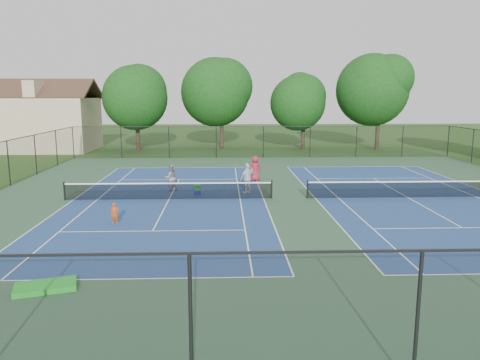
{
  "coord_description": "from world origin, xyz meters",
  "views": [
    {
      "loc": [
        -3.84,
        -26.51,
        5.97
      ],
      "look_at": [
        -2.92,
        -1.0,
        1.3
      ],
      "focal_mm": 35.0,
      "sensor_mm": 36.0,
      "label": 1
    }
  ],
  "objects_px": {
    "tree_back_b": "(221,89)",
    "instructor": "(171,178)",
    "ball_crate": "(197,193)",
    "tree_back_c": "(304,99)",
    "tree_back_d": "(380,87)",
    "child_player": "(115,214)",
    "ball_hopper": "(197,187)",
    "bystander_a": "(248,178)",
    "tree_back_a": "(136,94)",
    "clapboard_house": "(46,122)",
    "bystander_c": "(255,168)"
  },
  "relations": [
    {
      "from": "instructor",
      "to": "bystander_c",
      "type": "height_order",
      "value": "bystander_c"
    },
    {
      "from": "instructor",
      "to": "ball_crate",
      "type": "relative_size",
      "value": 4.38
    },
    {
      "from": "instructor",
      "to": "ball_hopper",
      "type": "bearing_deg",
      "value": 121.66
    },
    {
      "from": "child_player",
      "to": "tree_back_d",
      "type": "bearing_deg",
      "value": 48.1
    },
    {
      "from": "tree_back_b",
      "to": "clapboard_house",
      "type": "distance_m",
      "value": 19.35
    },
    {
      "from": "child_player",
      "to": "ball_crate",
      "type": "xyz_separation_m",
      "value": [
        3.49,
        6.4,
        -0.38
      ]
    },
    {
      "from": "tree_back_b",
      "to": "clapboard_house",
      "type": "height_order",
      "value": "tree_back_b"
    },
    {
      "from": "tree_back_c",
      "to": "ball_hopper",
      "type": "distance_m",
      "value": 26.45
    },
    {
      "from": "bystander_c",
      "to": "ball_hopper",
      "type": "distance_m",
      "value": 5.92
    },
    {
      "from": "tree_back_c",
      "to": "child_player",
      "type": "height_order",
      "value": "tree_back_c"
    },
    {
      "from": "tree_back_c",
      "to": "tree_back_d",
      "type": "relative_size",
      "value": 0.81
    },
    {
      "from": "tree_back_b",
      "to": "instructor",
      "type": "height_order",
      "value": "tree_back_b"
    },
    {
      "from": "tree_back_b",
      "to": "bystander_a",
      "type": "xyz_separation_m",
      "value": [
        1.63,
        -24.48,
        -5.65
      ]
    },
    {
      "from": "bystander_a",
      "to": "tree_back_c",
      "type": "bearing_deg",
      "value": -145.43
    },
    {
      "from": "child_player",
      "to": "tree_back_b",
      "type": "bearing_deg",
      "value": 76.04
    },
    {
      "from": "tree_back_c",
      "to": "bystander_a",
      "type": "relative_size",
      "value": 4.46
    },
    {
      "from": "ball_crate",
      "to": "tree_back_c",
      "type": "bearing_deg",
      "value": 66.34
    },
    {
      "from": "tree_back_c",
      "to": "bystander_c",
      "type": "distance_m",
      "value": 20.89
    },
    {
      "from": "tree_back_a",
      "to": "ball_hopper",
      "type": "height_order",
      "value": "tree_back_a"
    },
    {
      "from": "tree_back_d",
      "to": "tree_back_b",
      "type": "bearing_deg",
      "value": 173.29
    },
    {
      "from": "tree_back_b",
      "to": "bystander_a",
      "type": "distance_m",
      "value": 25.18
    },
    {
      "from": "tree_back_b",
      "to": "ball_hopper",
      "type": "height_order",
      "value": "tree_back_b"
    },
    {
      "from": "ball_crate",
      "to": "bystander_c",
      "type": "bearing_deg",
      "value": 49.85
    },
    {
      "from": "tree_back_a",
      "to": "clapboard_house",
      "type": "relative_size",
      "value": 0.85
    },
    {
      "from": "tree_back_b",
      "to": "instructor",
      "type": "distance_m",
      "value": 24.43
    },
    {
      "from": "child_player",
      "to": "ball_hopper",
      "type": "relative_size",
      "value": 2.76
    },
    {
      "from": "child_player",
      "to": "bystander_c",
      "type": "xyz_separation_m",
      "value": [
        7.3,
        10.92,
        0.37
      ]
    },
    {
      "from": "ball_crate",
      "to": "tree_back_d",
      "type": "bearing_deg",
      "value": 51.05
    },
    {
      "from": "tree_back_c",
      "to": "ball_hopper",
      "type": "xyz_separation_m",
      "value": [
        -10.43,
        -23.79,
        -5.02
      ]
    },
    {
      "from": "child_player",
      "to": "bystander_a",
      "type": "distance_m",
      "value": 9.39
    },
    {
      "from": "instructor",
      "to": "ball_crate",
      "type": "height_order",
      "value": "instructor"
    },
    {
      "from": "tree_back_a",
      "to": "ball_crate",
      "type": "xyz_separation_m",
      "value": [
        7.57,
        -22.79,
        -5.9
      ]
    },
    {
      "from": "tree_back_b",
      "to": "ball_crate",
      "type": "xyz_separation_m",
      "value": [
        -1.43,
        -24.79,
        -6.46
      ]
    },
    {
      "from": "instructor",
      "to": "bystander_a",
      "type": "xyz_separation_m",
      "value": [
        4.78,
        -0.95,
        0.1
      ]
    },
    {
      "from": "tree_back_d",
      "to": "ball_hopper",
      "type": "relative_size",
      "value": 27.8
    },
    {
      "from": "clapboard_house",
      "to": "tree_back_a",
      "type": "bearing_deg",
      "value": -5.71
    },
    {
      "from": "ball_hopper",
      "to": "child_player",
      "type": "bearing_deg",
      "value": -118.61
    },
    {
      "from": "instructor",
      "to": "tree_back_a",
      "type": "bearing_deg",
      "value": -96.96
    },
    {
      "from": "clapboard_house",
      "to": "bystander_c",
      "type": "bearing_deg",
      "value": -42.03
    },
    {
      "from": "tree_back_c",
      "to": "tree_back_d",
      "type": "xyz_separation_m",
      "value": [
        8.0,
        -1.0,
        1.34
      ]
    },
    {
      "from": "tree_back_d",
      "to": "ball_hopper",
      "type": "distance_m",
      "value": 29.99
    },
    {
      "from": "tree_back_a",
      "to": "bystander_a",
      "type": "relative_size",
      "value": 4.86
    },
    {
      "from": "tree_back_a",
      "to": "tree_back_d",
      "type": "bearing_deg",
      "value": 0.0
    },
    {
      "from": "tree_back_c",
      "to": "instructor",
      "type": "height_order",
      "value": "tree_back_c"
    },
    {
      "from": "tree_back_a",
      "to": "instructor",
      "type": "bearing_deg",
      "value": -74.79
    },
    {
      "from": "clapboard_house",
      "to": "instructor",
      "type": "bearing_deg",
      "value": -54.87
    },
    {
      "from": "tree_back_d",
      "to": "instructor",
      "type": "relative_size",
      "value": 6.15
    },
    {
      "from": "instructor",
      "to": "ball_hopper",
      "type": "height_order",
      "value": "instructor"
    },
    {
      "from": "tree_back_b",
      "to": "child_player",
      "type": "height_order",
      "value": "tree_back_b"
    },
    {
      "from": "tree_back_b",
      "to": "bystander_c",
      "type": "relative_size",
      "value": 5.69
    }
  ]
}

